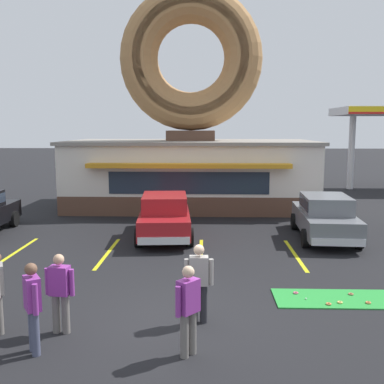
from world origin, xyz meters
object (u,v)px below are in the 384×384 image
Objects in this scene: car_red at (165,214)px; pedestrian_clipboard_woman at (199,280)px; car_grey at (325,215)px; pedestrian_hooded_kid at (60,290)px; pedestrian_beanie_man at (33,304)px; pedestrian_leather_jacket_man at (188,307)px; golf_ball at (306,299)px; trash_bin at (342,206)px.

pedestrian_clipboard_woman is at bearing -79.31° from car_red.
car_grey is 0.99× the size of car_red.
pedestrian_hooded_kid is 0.84m from pedestrian_beanie_man.
pedestrian_clipboard_woman is at bearing -121.40° from car_grey.
pedestrian_beanie_man is at bearing -179.98° from pedestrian_leather_jacket_man.
pedestrian_hooded_kid is (-7.13, -7.82, 0.00)m from car_grey.
pedestrian_leather_jacket_man reaches higher than car_grey.
pedestrian_hooded_kid is at bearing -132.36° from car_grey.
pedestrian_beanie_man is (-2.75, -0.00, 0.02)m from pedestrian_leather_jacket_man.
car_red is 8.77m from pedestrian_beanie_man.
golf_ball is at bearing 19.27° from pedestrian_hooded_kid.
car_red is at bearing 79.91° from pedestrian_beanie_man.
pedestrian_beanie_man is at bearing -130.39° from car_grey.
golf_ball is at bearing -110.66° from trash_bin.
pedestrian_hooded_kid reaches higher than trash_bin.
golf_ball is 0.03× the size of pedestrian_clipboard_woman.
golf_ball is 0.01× the size of car_red.
pedestrian_clipboard_woman is at bearing 11.53° from pedestrian_hooded_kid.
pedestrian_leather_jacket_man is 0.99× the size of pedestrian_clipboard_woman.
car_red reaches higher than trash_bin.
pedestrian_beanie_man reaches higher than car_grey.
pedestrian_hooded_kid is 0.97× the size of pedestrian_leather_jacket_man.
pedestrian_leather_jacket_man is (-4.60, -8.63, 0.03)m from car_grey.
pedestrian_clipboard_woman is (1.37, -7.27, 0.05)m from car_red.
pedestrian_leather_jacket_man is 14.20m from trash_bin.
pedestrian_clipboard_woman is at bearing 83.29° from pedestrian_leather_jacket_man.
car_grey is at bearing -114.43° from trash_bin.
golf_ball is at bearing 25.95° from pedestrian_beanie_man.
car_red is 2.94× the size of pedestrian_hooded_kid.
golf_ball is 0.04× the size of trash_bin.
pedestrian_beanie_man is at bearing -154.05° from golf_ball.
golf_ball is at bearing 44.79° from pedestrian_leather_jacket_man.
pedestrian_leather_jacket_man is (1.21, -8.63, 0.03)m from car_red.
car_red is 4.79× the size of trash_bin.
pedestrian_beanie_man is at bearing -104.96° from pedestrian_hooded_kid.
trash_bin is (6.43, 12.66, -0.41)m from pedestrian_leather_jacket_man.
car_red is at bearing 80.43° from pedestrian_hooded_kid.
pedestrian_leather_jacket_man is at bearing -17.84° from pedestrian_hooded_kid.
golf_ball is at bearing -57.33° from car_red.
trash_bin is at bearing 69.34° from golf_ball.
pedestrian_hooded_kid is at bearing -127.10° from trash_bin.
pedestrian_leather_jacket_man is at bearing 0.02° from pedestrian_beanie_man.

